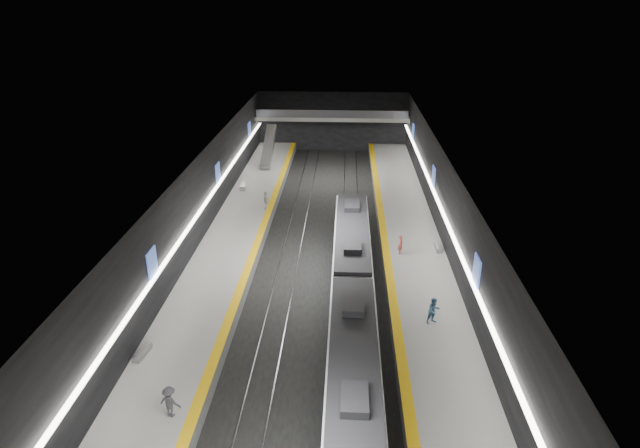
# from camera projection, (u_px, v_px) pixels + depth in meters

# --- Properties ---
(ground) EXTENTS (70.00, 70.00, 0.00)m
(ground) POSITION_uv_depth(u_px,v_px,m) (319.00, 272.00, 41.75)
(ground) COLOR black
(ground) RESTS_ON ground
(ceiling) EXTENTS (20.00, 70.00, 0.04)m
(ceiling) POSITION_uv_depth(u_px,v_px,m) (319.00, 174.00, 38.56)
(ceiling) COLOR beige
(ceiling) RESTS_ON wall_left
(wall_left) EXTENTS (0.04, 70.00, 8.00)m
(wall_left) POSITION_uv_depth(u_px,v_px,m) (188.00, 222.00, 40.62)
(wall_left) COLOR black
(wall_left) RESTS_ON ground
(wall_right) EXTENTS (0.04, 70.00, 8.00)m
(wall_right) POSITION_uv_depth(u_px,v_px,m) (453.00, 228.00, 39.69)
(wall_right) COLOR black
(wall_right) RESTS_ON ground
(wall_back) EXTENTS (20.00, 0.04, 8.00)m
(wall_back) POSITION_uv_depth(u_px,v_px,m) (333.00, 122.00, 72.22)
(wall_back) COLOR black
(wall_back) RESTS_ON ground
(platform_left) EXTENTS (5.00, 70.00, 1.00)m
(platform_left) POSITION_uv_depth(u_px,v_px,m) (224.00, 264.00, 41.90)
(platform_left) COLOR slate
(platform_left) RESTS_ON ground
(tile_surface_left) EXTENTS (5.00, 70.00, 0.02)m
(tile_surface_left) POSITION_uv_depth(u_px,v_px,m) (223.00, 258.00, 41.69)
(tile_surface_left) COLOR #9D9D98
(tile_surface_left) RESTS_ON platform_left
(tactile_strip_left) EXTENTS (0.60, 70.00, 0.02)m
(tactile_strip_left) POSITION_uv_depth(u_px,v_px,m) (251.00, 259.00, 41.59)
(tactile_strip_left) COLOR yellow
(tactile_strip_left) RESTS_ON platform_left
(platform_right) EXTENTS (5.00, 70.00, 1.00)m
(platform_right) POSITION_uv_depth(u_px,v_px,m) (416.00, 269.00, 41.20)
(platform_right) COLOR slate
(platform_right) RESTS_ON ground
(tile_surface_right) EXTENTS (5.00, 70.00, 0.02)m
(tile_surface_right) POSITION_uv_depth(u_px,v_px,m) (416.00, 263.00, 41.00)
(tile_surface_right) COLOR #9D9D98
(tile_surface_right) RESTS_ON platform_right
(tactile_strip_right) EXTENTS (0.60, 70.00, 0.02)m
(tactile_strip_right) POSITION_uv_depth(u_px,v_px,m) (388.00, 262.00, 41.10)
(tactile_strip_right) COLOR yellow
(tactile_strip_right) RESTS_ON platform_right
(rails) EXTENTS (6.52, 70.00, 0.12)m
(rails) POSITION_uv_depth(u_px,v_px,m) (319.00, 271.00, 41.72)
(rails) COLOR gray
(rails) RESTS_ON ground
(train) EXTENTS (2.69, 30.04, 3.60)m
(train) POSITION_uv_depth(u_px,v_px,m) (352.00, 300.00, 33.83)
(train) COLOR #101C3E
(train) RESTS_ON ground
(ad_posters) EXTENTS (19.94, 53.50, 2.20)m
(ad_posters) POSITION_uv_depth(u_px,v_px,m) (320.00, 214.00, 40.87)
(ad_posters) COLOR #4060C2
(ad_posters) RESTS_ON wall_left
(cove_light_left) EXTENTS (0.25, 68.60, 0.12)m
(cove_light_left) POSITION_uv_depth(u_px,v_px,m) (191.00, 225.00, 40.69)
(cove_light_left) COLOR white
(cove_light_left) RESTS_ON wall_left
(cove_light_right) EXTENTS (0.25, 68.60, 0.12)m
(cove_light_right) POSITION_uv_depth(u_px,v_px,m) (450.00, 230.00, 39.78)
(cove_light_right) COLOR white
(cove_light_right) RESTS_ON wall_right
(mezzanine_bridge) EXTENTS (20.00, 3.00, 1.50)m
(mezzanine_bridge) POSITION_uv_depth(u_px,v_px,m) (332.00, 117.00, 69.91)
(mezzanine_bridge) COLOR gray
(mezzanine_bridge) RESTS_ON wall_left
(escalator) EXTENTS (1.20, 7.50, 3.92)m
(escalator) POSITION_uv_depth(u_px,v_px,m) (269.00, 147.00, 64.76)
(escalator) COLOR #99999E
(escalator) RESTS_ON platform_left
(bench_left_near) EXTENTS (0.67, 1.64, 0.39)m
(bench_left_near) POSITION_uv_depth(u_px,v_px,m) (142.00, 352.00, 30.50)
(bench_left_near) COLOR #99999E
(bench_left_near) RESTS_ON platform_left
(bench_left_far) EXTENTS (0.96, 2.13, 0.50)m
(bench_left_far) POSITION_uv_depth(u_px,v_px,m) (242.00, 186.00, 56.52)
(bench_left_far) COLOR #99999E
(bench_left_far) RESTS_ON platform_left
(bench_right_far) EXTENTS (0.45, 1.61, 0.39)m
(bench_right_far) POSITION_uv_depth(u_px,v_px,m) (438.00, 247.00, 43.08)
(bench_right_far) COLOR #99999E
(bench_right_far) RESTS_ON platform_right
(passenger_right_a) EXTENTS (0.43, 0.61, 1.59)m
(passenger_right_a) POSITION_uv_depth(u_px,v_px,m) (401.00, 245.00, 42.12)
(passenger_right_a) COLOR #D3514E
(passenger_right_a) RESTS_ON platform_right
(passenger_right_b) EXTENTS (1.06, 0.97, 1.75)m
(passenger_right_b) POSITION_uv_depth(u_px,v_px,m) (434.00, 311.00, 33.21)
(passenger_right_b) COLOR teal
(passenger_right_b) RESTS_ON platform_right
(passenger_left_a) EXTENTS (0.57, 1.08, 1.75)m
(passenger_left_a) POSITION_uv_depth(u_px,v_px,m) (266.00, 200.00, 50.88)
(passenger_left_a) COLOR silver
(passenger_left_a) RESTS_ON platform_left
(passenger_left_b) EXTENTS (1.20, 0.85, 1.68)m
(passenger_left_b) POSITION_uv_depth(u_px,v_px,m) (170.00, 402.00, 25.87)
(passenger_left_b) COLOR #424149
(passenger_left_b) RESTS_ON platform_left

